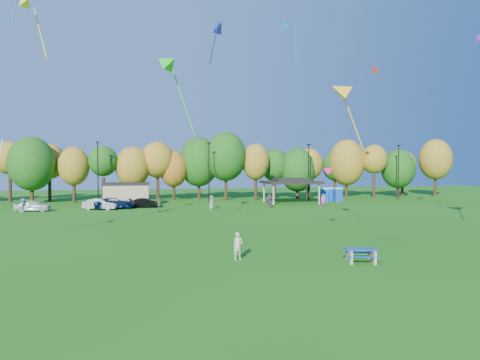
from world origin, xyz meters
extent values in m
plane|color=#19600F|center=(0.00, 0.00, 0.00)|extent=(160.00, 160.00, 0.00)
cylinder|color=black|center=(-28.03, 48.93, 2.06)|extent=(0.50, 0.50, 4.12)
ellipsoid|color=olive|center=(-28.03, 48.93, 6.86)|extent=(4.78, 4.78, 5.18)
cylinder|color=black|center=(-23.75, 44.20, 1.78)|extent=(0.50, 0.50, 3.56)
ellipsoid|color=#144C0F|center=(-23.75, 44.20, 5.94)|extent=(6.62, 6.62, 8.00)
cylinder|color=black|center=(-22.13, 48.25, 1.90)|extent=(0.50, 0.50, 3.79)
ellipsoid|color=olive|center=(-22.13, 48.25, 6.32)|extent=(4.94, 4.94, 5.58)
cylinder|color=black|center=(-18.02, 45.01, 1.67)|extent=(0.50, 0.50, 3.34)
ellipsoid|color=olive|center=(-18.02, 45.01, 5.56)|extent=(4.61, 4.61, 5.88)
cylinder|color=black|center=(-13.72, 44.85, 1.91)|extent=(0.50, 0.50, 3.82)
ellipsoid|color=#144C0F|center=(-13.72, 44.85, 6.36)|extent=(4.43, 4.43, 4.73)
cylinder|color=black|center=(-9.30, 45.50, 1.63)|extent=(0.50, 0.50, 3.25)
ellipsoid|color=olive|center=(-9.30, 45.50, 5.42)|extent=(5.33, 5.33, 6.53)
cylinder|color=black|center=(-5.45, 46.07, 1.98)|extent=(0.50, 0.50, 3.96)
ellipsoid|color=olive|center=(-5.45, 46.07, 6.61)|extent=(5.31, 5.31, 5.82)
cylinder|color=black|center=(-2.85, 46.34, 1.52)|extent=(0.50, 0.50, 3.05)
ellipsoid|color=#995914|center=(-2.85, 46.34, 5.08)|extent=(4.54, 4.54, 5.87)
cylinder|color=black|center=(1.42, 47.53, 1.89)|extent=(0.50, 0.50, 3.77)
ellipsoid|color=#144C0F|center=(1.42, 47.53, 6.29)|extent=(6.69, 6.69, 8.35)
cylinder|color=black|center=(5.46, 44.54, 2.14)|extent=(0.50, 0.50, 4.28)
ellipsoid|color=#144C0F|center=(5.46, 44.54, 7.14)|extent=(6.64, 6.64, 8.01)
cylinder|color=black|center=(10.41, 44.21, 1.88)|extent=(0.50, 0.50, 3.76)
ellipsoid|color=olive|center=(10.41, 44.21, 6.27)|extent=(4.49, 4.49, 6.02)
cylinder|color=black|center=(14.29, 46.25, 1.72)|extent=(0.50, 0.50, 3.43)
ellipsoid|color=#144C0F|center=(14.29, 46.25, 5.72)|extent=(4.77, 4.77, 5.63)
cylinder|color=black|center=(18.11, 45.40, 1.48)|extent=(0.50, 0.50, 2.95)
ellipsoid|color=#144C0F|center=(18.11, 45.40, 4.92)|extent=(6.14, 6.14, 7.54)
cylinder|color=black|center=(20.39, 45.86, 1.76)|extent=(0.50, 0.50, 3.52)
ellipsoid|color=olive|center=(20.39, 45.86, 5.87)|extent=(4.78, 4.78, 5.53)
cylinder|color=black|center=(26.06, 47.51, 1.69)|extent=(0.50, 0.50, 3.39)
ellipsoid|color=#144C0F|center=(26.06, 47.51, 5.64)|extent=(4.54, 4.54, 5.46)
cylinder|color=black|center=(27.70, 46.23, 1.86)|extent=(0.50, 0.50, 3.72)
ellipsoid|color=olive|center=(27.70, 46.23, 6.20)|extent=(6.32, 6.32, 8.24)
cylinder|color=black|center=(31.99, 44.27, 2.03)|extent=(0.50, 0.50, 4.06)
ellipsoid|color=olive|center=(31.99, 44.27, 6.77)|extent=(4.50, 4.50, 5.13)
cylinder|color=black|center=(37.07, 44.81, 1.53)|extent=(0.50, 0.50, 3.05)
ellipsoid|color=#144C0F|center=(37.07, 44.81, 5.09)|extent=(5.97, 5.97, 7.05)
cylinder|color=black|center=(38.98, 46.35, 1.78)|extent=(0.50, 0.50, 3.55)
ellipsoid|color=olive|center=(38.98, 46.35, 5.92)|extent=(4.60, 4.60, 4.99)
cylinder|color=black|center=(44.51, 44.51, 2.03)|extent=(0.50, 0.50, 4.07)
ellipsoid|color=olive|center=(44.51, 44.51, 6.78)|extent=(5.83, 5.83, 7.42)
cylinder|color=black|center=(-14.00, 40.00, 4.50)|extent=(0.16, 0.16, 9.00)
cube|color=black|center=(-14.00, 40.00, 9.00)|extent=(0.50, 0.25, 0.18)
cylinder|color=black|center=(2.00, 40.00, 4.50)|extent=(0.16, 0.16, 9.00)
cube|color=black|center=(2.00, 40.00, 9.00)|extent=(0.50, 0.25, 0.18)
cylinder|color=black|center=(18.00, 40.00, 4.50)|extent=(0.16, 0.16, 9.00)
cube|color=black|center=(18.00, 40.00, 9.00)|extent=(0.50, 0.25, 0.18)
cylinder|color=black|center=(34.00, 40.00, 4.50)|extent=(0.16, 0.16, 9.00)
cube|color=black|center=(34.00, 40.00, 9.00)|extent=(0.50, 0.25, 0.18)
cube|color=tan|center=(-10.00, 38.00, 1.50)|extent=(6.00, 4.00, 3.00)
cube|color=black|center=(-10.00, 38.00, 3.12)|extent=(6.30, 4.30, 0.25)
cylinder|color=tan|center=(10.50, 34.50, 1.50)|extent=(0.24, 0.24, 3.00)
cylinder|color=tan|center=(17.50, 34.50, 1.50)|extent=(0.24, 0.24, 3.00)
cylinder|color=tan|center=(10.50, 39.50, 1.50)|extent=(0.24, 0.24, 3.00)
cylinder|color=tan|center=(17.50, 39.50, 1.50)|extent=(0.24, 0.24, 3.00)
cube|color=black|center=(14.00, 37.00, 3.15)|extent=(8.20, 6.20, 0.35)
cube|color=black|center=(14.00, 37.00, 3.55)|extent=(5.00, 3.50, 0.45)
cube|color=#0D47B4|center=(19.49, 37.39, 1.00)|extent=(1.10, 1.10, 2.00)
cube|color=silver|center=(19.49, 37.39, 2.09)|extent=(1.15, 1.15, 0.18)
cube|color=#0D47B4|center=(20.79, 38.77, 1.00)|extent=(1.10, 1.10, 2.00)
cube|color=silver|center=(20.79, 38.77, 2.09)|extent=(1.15, 1.15, 0.18)
cube|color=#0D47B4|center=(22.09, 37.95, 1.00)|extent=(1.10, 1.10, 2.00)
cube|color=silver|center=(22.09, 37.95, 2.09)|extent=(1.15, 1.15, 0.18)
cube|color=tan|center=(4.26, -0.93, 0.37)|extent=(0.51, 1.47, 0.74)
cube|color=tan|center=(5.55, -1.29, 0.37)|extent=(0.51, 1.47, 0.74)
cube|color=#11419C|center=(4.91, -1.11, 0.77)|extent=(1.99, 1.23, 0.06)
cube|color=#11419C|center=(4.74, -1.73, 0.45)|extent=(1.86, 0.74, 0.05)
cube|color=#11419C|center=(5.08, -0.49, 0.45)|extent=(1.86, 0.74, 0.05)
imported|color=beige|center=(-2.01, 1.15, 0.83)|extent=(0.66, 0.48, 1.66)
imported|color=silver|center=(-21.01, 32.93, 0.71)|extent=(4.31, 2.01, 1.43)
imported|color=#A7A7AC|center=(-13.07, 33.41, 0.72)|extent=(4.60, 2.74, 1.43)
imported|color=#0A1941|center=(-11.38, 33.97, 0.74)|extent=(5.62, 3.21, 1.48)
imported|color=black|center=(-7.40, 35.01, 0.63)|extent=(4.38, 1.81, 1.27)
imported|color=#BC5890|center=(16.02, 29.71, 0.91)|extent=(0.78, 0.64, 1.82)
imported|color=#8B3E94|center=(8.79, 30.77, 0.91)|extent=(1.52, 1.62, 1.82)
imported|color=#4A6F44|center=(-5.76, 28.80, 0.90)|extent=(1.14, 0.89, 1.81)
imported|color=gray|center=(0.97, 30.77, 0.89)|extent=(1.04, 0.95, 1.78)
imported|color=teal|center=(-21.95, 32.31, 0.84)|extent=(0.94, 1.23, 1.68)
cylinder|color=silver|center=(-17.50, 9.25, 6.16)|extent=(0.18, 1.12, 2.85)
cone|color=gold|center=(7.36, 6.98, 11.53)|extent=(2.38, 2.12, 2.02)
cylinder|color=gold|center=(8.77, 7.51, 9.28)|extent=(1.72, 0.73, 4.73)
cone|color=red|center=(21.19, 25.81, 18.11)|extent=(1.35, 1.63, 1.44)
cone|color=navy|center=(-0.33, 17.63, 19.21)|extent=(1.94, 2.08, 1.69)
cylinder|color=navy|center=(-0.94, 16.60, 17.41)|extent=(0.83, 1.31, 3.79)
cylinder|color=#0CA3BF|center=(-20.09, 23.62, 21.94)|extent=(1.03, 1.17, 3.79)
cone|color=#F60D60|center=(7.22, 8.38, 5.32)|extent=(1.21, 1.04, 1.07)
cone|color=yellow|center=(-17.34, 15.50, 19.45)|extent=(1.84, 1.84, 1.50)
cylinder|color=yellow|center=(-16.27, 16.55, 17.20)|extent=(1.36, 1.33, 4.73)
cone|color=blue|center=(10.53, 29.86, 24.23)|extent=(2.39, 2.58, 2.10)
cylinder|color=blue|center=(11.42, 28.29, 21.53)|extent=(1.15, 1.91, 5.67)
cone|color=#1BB918|center=(-5.76, 14.41, 14.74)|extent=(2.68, 2.53, 2.18)
cylinder|color=#1BB918|center=(-4.00, 15.55, 11.59)|extent=(2.14, 1.44, 6.61)
camera|label=1|loc=(-7.51, -23.96, 5.73)|focal=32.00mm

